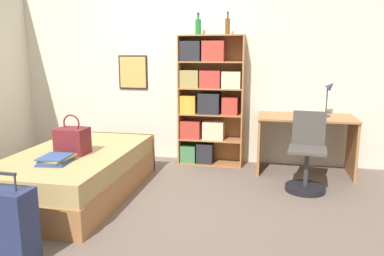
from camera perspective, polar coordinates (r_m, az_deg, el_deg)
name	(u,v)px	position (r m, az deg, el deg)	size (l,w,h in m)	color
ground_plane	(132,198)	(4.09, -9.20, -10.55)	(14.00, 14.00, 0.00)	#66564C
wall_back	(170,68)	(5.37, -3.31, 9.07)	(10.00, 0.09, 2.60)	beige
bed	(77,173)	(4.28, -17.07, -6.51)	(1.15, 1.97, 0.48)	#A36B3D
handbag	(72,141)	(4.07, -17.75, -1.83)	(0.31, 0.25, 0.42)	maroon
book_stack_on_bed	(56,159)	(3.81, -19.99, -4.52)	(0.30, 0.35, 0.07)	#334C84
suitcase	(7,226)	(3.10, -26.42, -13.29)	(0.41, 0.23, 0.70)	navy
bookcase	(207,100)	(5.08, 2.29, 4.23)	(0.87, 0.32, 1.75)	#A36B3D
bottle_green	(198,26)	(5.07, 0.95, 15.22)	(0.08, 0.08, 0.28)	#1E6B2D
bottle_brown	(228,26)	(4.99, 5.44, 15.24)	(0.06, 0.06, 0.29)	brown
desk	(305,134)	(4.94, 16.87, -0.84)	(1.18, 0.63, 0.74)	#A36B3D
desk_lamp	(329,92)	(4.92, 20.20, 5.15)	(0.15, 0.11, 0.45)	navy
desk_chair	(307,165)	(4.38, 17.05, -5.39)	(0.44, 0.44, 0.87)	black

